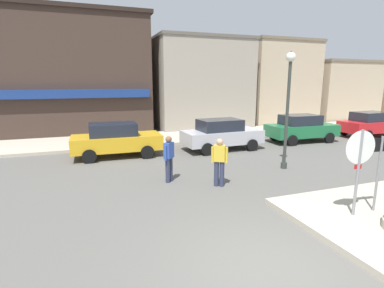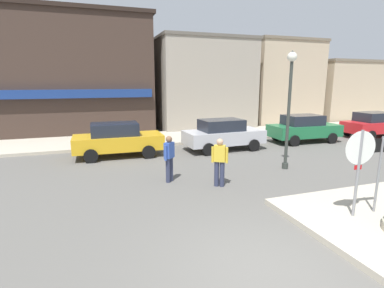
% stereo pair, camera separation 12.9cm
% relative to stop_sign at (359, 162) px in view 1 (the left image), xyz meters
% --- Properties ---
extents(ground_plane, '(160.00, 160.00, 0.00)m').
position_rel_stop_sign_xyz_m(ground_plane, '(-3.16, -1.10, -1.52)').
color(ground_plane, '#5B5954').
extents(kerb_far, '(80.00, 4.00, 0.15)m').
position_rel_stop_sign_xyz_m(kerb_far, '(-3.16, 12.13, -1.44)').
color(kerb_far, '#B7AD99').
rests_on(kerb_far, ground).
extents(stop_sign, '(0.82, 0.11, 2.30)m').
position_rel_stop_sign_xyz_m(stop_sign, '(0.00, 0.00, 0.00)').
color(stop_sign, gray).
rests_on(stop_sign, ground).
extents(one_way_sign, '(0.60, 0.08, 2.10)m').
position_rel_stop_sign_xyz_m(one_way_sign, '(0.70, 0.01, -0.19)').
color(one_way_sign, gray).
rests_on(one_way_sign, ground).
extents(lamp_post, '(0.36, 0.36, 4.54)m').
position_rel_stop_sign_xyz_m(lamp_post, '(1.23, 4.45, 1.44)').
color(lamp_post, '#333833').
rests_on(lamp_post, ground).
extents(parked_car_nearest, '(4.03, 1.93, 1.56)m').
position_rel_stop_sign_xyz_m(parked_car_nearest, '(-4.87, 8.69, -0.71)').
color(parked_car_nearest, gold).
rests_on(parked_car_nearest, ground).
extents(parked_car_second, '(4.08, 2.03, 1.56)m').
position_rel_stop_sign_xyz_m(parked_car_second, '(0.30, 8.34, -0.71)').
color(parked_car_second, '#B7B7BC').
rests_on(parked_car_second, ground).
extents(parked_car_third, '(4.04, 1.96, 1.56)m').
position_rel_stop_sign_xyz_m(parked_car_third, '(5.51, 8.69, -0.71)').
color(parked_car_third, '#1E6B3D').
rests_on(parked_car_third, ground).
extents(parked_car_fourth, '(4.02, 1.91, 1.56)m').
position_rel_stop_sign_xyz_m(parked_car_fourth, '(10.74, 8.56, -0.71)').
color(parked_car_fourth, red).
rests_on(parked_car_fourth, ground).
extents(pedestrian_crossing_near, '(0.52, 0.38, 1.61)m').
position_rel_stop_sign_xyz_m(pedestrian_crossing_near, '(-2.09, 3.42, -0.65)').
color(pedestrian_crossing_near, '#2D334C').
rests_on(pedestrian_crossing_near, ground).
extents(pedestrian_crossing_far, '(0.46, 0.45, 1.61)m').
position_rel_stop_sign_xyz_m(pedestrian_crossing_far, '(-3.53, 4.41, -0.65)').
color(pedestrian_crossing_far, '#2D334C').
rests_on(pedestrian_crossing_far, ground).
extents(building_corner_shop, '(11.19, 9.73, 7.76)m').
position_rel_stop_sign_xyz_m(building_corner_shop, '(-7.34, 18.74, 2.37)').
color(building_corner_shop, '#3D2D26').
rests_on(building_corner_shop, ground).
extents(building_storefront_left_near, '(6.95, 6.58, 6.51)m').
position_rel_stop_sign_xyz_m(building_storefront_left_near, '(2.15, 16.92, 1.74)').
color(building_storefront_left_near, '#9E9384').
rests_on(building_storefront_left_near, ground).
extents(building_storefront_left_mid, '(5.86, 7.58, 6.66)m').
position_rel_stop_sign_xyz_m(building_storefront_left_mid, '(9.02, 17.91, 1.82)').
color(building_storefront_left_mid, tan).
rests_on(building_storefront_left_mid, ground).
extents(building_storefront_right_near, '(6.23, 7.48, 5.22)m').
position_rel_stop_sign_xyz_m(building_storefront_right_near, '(15.76, 17.98, 1.10)').
color(building_storefront_right_near, tan).
rests_on(building_storefront_right_near, ground).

